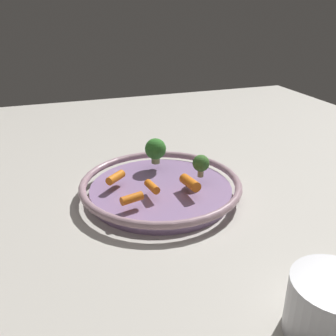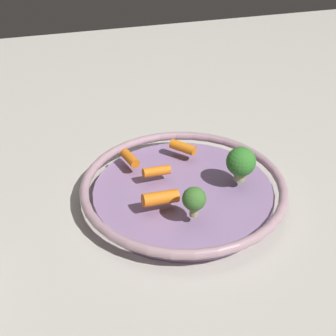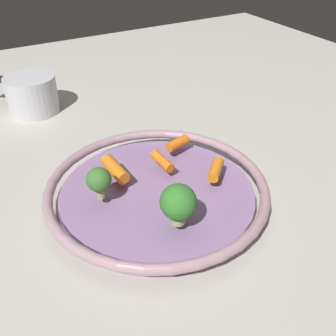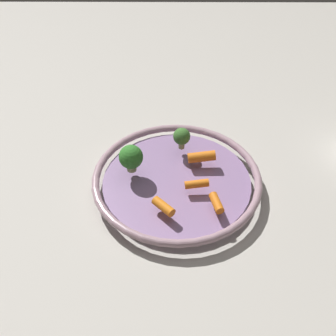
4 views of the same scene
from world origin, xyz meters
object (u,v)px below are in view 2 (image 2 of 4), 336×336
baby_carrot_right (156,171)px  broccoli_floret_mid (194,199)px  baby_carrot_center (130,158)px  broccoli_floret_small (241,162)px  serving_bowl (183,190)px  baby_carrot_left (183,147)px  baby_carrot_back (160,198)px

baby_carrot_right → broccoli_floret_mid: size_ratio=0.95×
baby_carrot_center → broccoli_floret_small: (-0.17, 0.10, 0.03)m
serving_bowl → broccoli_floret_small: bearing=169.2°
broccoli_floret_small → baby_carrot_right: bearing=-20.3°
baby_carrot_right → baby_carrot_left: 0.09m
serving_bowl → baby_carrot_back: bearing=41.8°
baby_carrot_back → baby_carrot_center: bearing=-80.2°
serving_bowl → broccoli_floret_mid: (0.01, 0.09, 0.05)m
baby_carrot_left → baby_carrot_back: size_ratio=0.83×
baby_carrot_right → baby_carrot_left: (-0.06, -0.06, 0.00)m
serving_bowl → broccoli_floret_small: 0.11m
broccoli_floret_small → baby_carrot_left: bearing=-58.7°
baby_carrot_left → broccoli_floret_small: size_ratio=0.80×
baby_carrot_left → broccoli_floret_small: 0.13m
serving_bowl → baby_carrot_right: size_ratio=7.32×
serving_bowl → baby_carrot_center: size_ratio=7.91×
baby_carrot_center → baby_carrot_back: 0.13m
baby_carrot_center → baby_carrot_back: bearing=99.8°
baby_carrot_left → broccoli_floret_mid: 0.18m
serving_bowl → broccoli_floret_mid: bearing=83.1°
baby_carrot_center → broccoli_floret_mid: broccoli_floret_mid is taller
baby_carrot_left → baby_carrot_center: bearing=5.9°
serving_bowl → baby_carrot_left: size_ratio=7.25×
baby_carrot_center → broccoli_floret_small: bearing=149.2°
serving_bowl → baby_carrot_right: (0.04, -0.03, 0.03)m
baby_carrot_left → broccoli_floret_mid: broccoli_floret_mid is taller
serving_bowl → broccoli_floret_mid: 0.10m
baby_carrot_center → baby_carrot_left: baby_carrot_left is taller
serving_bowl → baby_carrot_left: (-0.03, -0.09, 0.03)m
broccoli_floret_small → broccoli_floret_mid: bearing=34.2°
baby_carrot_left → broccoli_floret_mid: size_ratio=0.96×
serving_bowl → baby_carrot_right: bearing=-38.5°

